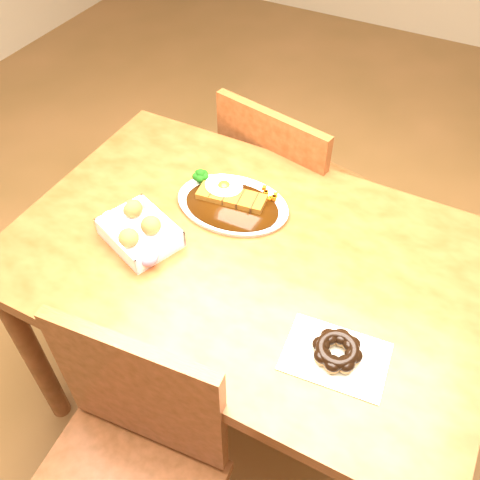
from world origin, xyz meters
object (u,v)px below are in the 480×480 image
at_px(donut_box, 138,232).
at_px(pon_de_ring, 337,351).
at_px(chair_far, 288,193).
at_px(table, 249,278).
at_px(katsu_curry_plate, 231,201).
at_px(chair_near, 124,480).

height_order(donut_box, pon_de_ring, donut_box).
relative_size(chair_far, donut_box, 3.82).
xyz_separation_m(table, pon_de_ring, (0.29, -0.18, 0.12)).
distance_m(katsu_curry_plate, pon_de_ring, 0.52).
bearing_deg(pon_de_ring, chair_far, 119.68).
relative_size(table, pon_de_ring, 5.23).
bearing_deg(chair_far, pon_de_ring, 131.03).
bearing_deg(pon_de_ring, katsu_curry_plate, 143.19).
bearing_deg(katsu_curry_plate, donut_box, -123.98).
relative_size(chair_near, donut_box, 3.82).
relative_size(chair_near, katsu_curry_plate, 2.76).
height_order(table, chair_near, chair_near).
height_order(chair_near, pon_de_ring, chair_near).
bearing_deg(chair_near, donut_box, 111.73).
distance_m(table, katsu_curry_plate, 0.21).
xyz_separation_m(donut_box, pon_de_ring, (0.56, -0.09, -0.00)).
height_order(chair_far, katsu_curry_plate, chair_far).
distance_m(chair_far, donut_box, 0.71).
bearing_deg(pon_de_ring, donut_box, 170.74).
height_order(katsu_curry_plate, donut_box, katsu_curry_plate).
height_order(table, chair_far, chair_far).
xyz_separation_m(chair_near, katsu_curry_plate, (-0.08, 0.67, 0.29)).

